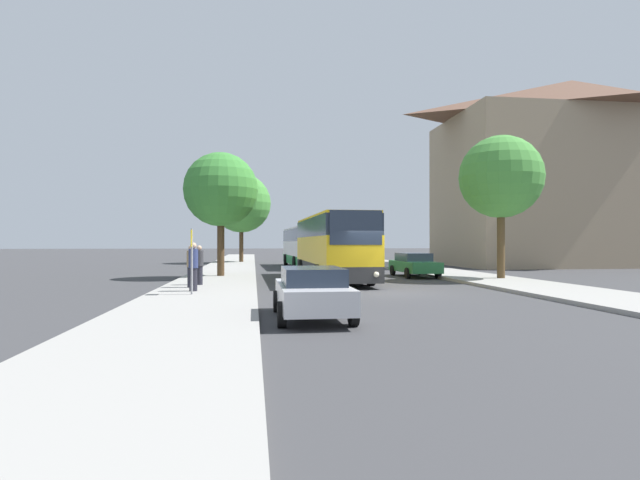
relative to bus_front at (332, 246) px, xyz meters
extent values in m
plane|color=#38383A|center=(0.99, -6.85, -1.81)|extent=(300.00, 300.00, 0.00)
cube|color=gray|center=(-6.01, -6.85, -1.73)|extent=(4.00, 120.00, 0.15)
cube|color=gray|center=(7.99, -6.85, -1.73)|extent=(4.00, 120.00, 0.15)
cube|color=gray|center=(23.61, 14.23, 4.57)|extent=(21.76, 11.79, 12.74)
pyramid|color=brown|center=(23.61, 14.23, 12.71)|extent=(21.76, 11.79, 3.54)
cube|color=#2D2D2D|center=(0.00, 0.01, -1.18)|extent=(2.68, 11.57, 0.70)
cube|color=yellow|center=(0.00, 0.01, -0.16)|extent=(2.68, 11.57, 1.33)
cube|color=#232D3D|center=(0.00, 0.01, 0.98)|extent=(2.70, 11.34, 0.95)
cube|color=yellow|center=(0.00, 0.01, 1.51)|extent=(2.63, 11.33, 0.12)
cube|color=#232D3D|center=(0.10, -5.78, 0.83)|extent=(2.23, 0.10, 1.45)
sphere|color=#F4EAC1|center=(-0.77, -5.81, -1.15)|extent=(0.24, 0.24, 0.24)
sphere|color=#F4EAC1|center=(0.97, -5.78, -1.15)|extent=(0.24, 0.24, 0.24)
cylinder|color=black|center=(-1.18, -3.46, -1.31)|extent=(0.32, 1.01, 1.00)
cylinder|color=black|center=(1.30, -3.42, -1.31)|extent=(0.32, 1.01, 1.00)
cylinder|color=black|center=(-1.30, 3.45, -1.31)|extent=(0.32, 1.01, 1.00)
cylinder|color=black|center=(1.18, 3.49, -1.31)|extent=(0.32, 1.01, 1.00)
cube|color=#238942|center=(0.02, 14.04, -1.18)|extent=(2.86, 11.61, 0.70)
cube|color=silver|center=(0.02, 14.04, -0.26)|extent=(2.86, 11.61, 1.14)
cube|color=#232D3D|center=(0.02, 14.04, 0.79)|extent=(2.88, 11.39, 0.95)
cube|color=silver|center=(0.02, 14.04, 1.32)|extent=(2.81, 11.38, 0.12)
cube|color=#232D3D|center=(0.21, 8.24, 0.64)|extent=(2.25, 0.13, 1.45)
sphere|color=#F4EAC1|center=(-0.66, 8.19, -1.15)|extent=(0.24, 0.24, 0.24)
sphere|color=#F4EAC1|center=(1.08, 8.25, -1.15)|extent=(0.24, 0.24, 0.24)
cylinder|color=black|center=(-1.11, 10.54, -1.31)|extent=(0.33, 1.01, 1.00)
cylinder|color=black|center=(1.38, 10.62, -1.31)|extent=(0.33, 1.01, 1.00)
cylinder|color=black|center=(-1.33, 17.46, -1.31)|extent=(0.33, 1.01, 1.00)
cylinder|color=black|center=(1.16, 17.54, -1.31)|extent=(0.33, 1.01, 1.00)
cube|color=#B7B7BC|center=(-2.61, -13.10, -1.20)|extent=(1.74, 4.29, 0.60)
cube|color=#232D3D|center=(-2.61, -13.27, -0.67)|extent=(1.52, 2.23, 0.44)
cylinder|color=black|center=(-3.47, -11.76, -1.50)|extent=(0.20, 0.62, 0.62)
cylinder|color=black|center=(-1.75, -11.77, -1.50)|extent=(0.20, 0.62, 0.62)
cylinder|color=black|center=(-3.48, -14.42, -1.50)|extent=(0.20, 0.62, 0.62)
cylinder|color=black|center=(-1.76, -14.43, -1.50)|extent=(0.20, 0.62, 0.62)
cube|color=#236B38|center=(5.19, 1.95, -1.19)|extent=(1.83, 4.60, 0.61)
cube|color=#232D3D|center=(5.18, 2.13, -0.65)|extent=(1.59, 2.40, 0.47)
cylinder|color=black|center=(6.09, 0.55, -1.50)|extent=(0.21, 0.62, 0.62)
cylinder|color=black|center=(4.32, 0.52, -1.50)|extent=(0.21, 0.62, 0.62)
cylinder|color=black|center=(6.05, 3.38, -1.50)|extent=(0.21, 0.62, 0.62)
cylinder|color=black|center=(4.28, 3.36, -1.50)|extent=(0.21, 0.62, 0.62)
cylinder|color=gray|center=(-6.32, -7.91, -0.48)|extent=(0.08, 0.08, 2.35)
cube|color=yellow|center=(-6.32, -7.91, 0.35)|extent=(0.03, 0.45, 0.60)
cylinder|color=#23232D|center=(-6.42, -6.65, -1.22)|extent=(0.30, 0.30, 0.88)
cylinder|color=navy|center=(-6.42, -6.65, -0.41)|extent=(0.36, 0.36, 0.73)
sphere|color=tan|center=(-6.42, -6.65, 0.08)|extent=(0.24, 0.24, 0.24)
cylinder|color=#23232D|center=(-6.70, -5.03, -1.24)|extent=(0.30, 0.30, 0.83)
cylinder|color=olive|center=(-6.70, -5.03, -0.48)|extent=(0.36, 0.36, 0.69)
sphere|color=tan|center=(-6.70, -5.03, -0.02)|extent=(0.23, 0.23, 0.23)
cylinder|color=#23232D|center=(-6.50, -3.78, -1.25)|extent=(0.30, 0.30, 0.82)
cylinder|color=#333338|center=(-6.50, -3.78, -0.49)|extent=(0.36, 0.36, 0.68)
sphere|color=tan|center=(-6.50, -3.78, -0.04)|extent=(0.22, 0.22, 0.22)
cylinder|color=#47331E|center=(-5.30, 22.51, 0.11)|extent=(0.40, 0.40, 3.53)
sphere|color=#428938|center=(-5.30, 22.51, 4.01)|extent=(5.69, 5.69, 5.69)
cylinder|color=#47331E|center=(-5.95, 2.16, -0.02)|extent=(0.40, 0.40, 3.27)
sphere|color=#387F33|center=(-5.95, 2.16, 3.17)|extent=(4.14, 4.14, 4.14)
cylinder|color=#513D23|center=(8.70, -1.60, 0.18)|extent=(0.40, 0.40, 3.68)
sphere|color=#428938|center=(8.70, -1.60, 3.64)|extent=(4.31, 4.31, 4.31)
camera|label=1|loc=(-4.14, -26.17, 0.20)|focal=28.00mm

